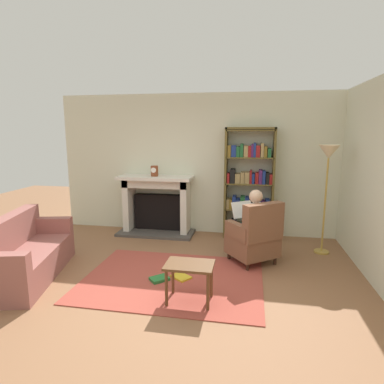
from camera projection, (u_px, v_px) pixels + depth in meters
name	position (u px, v px, depth m)	size (l,w,h in m)	color
ground	(167.00, 290.00, 4.10)	(14.00, 14.00, 0.00)	#8C5F3F
back_wall	(199.00, 164.00, 6.32)	(5.60, 0.10, 2.70)	beige
side_wall_right	(369.00, 177.00, 4.59)	(0.10, 5.20, 2.70)	beige
area_rug	(173.00, 279.00, 4.39)	(2.40, 1.80, 0.01)	#A44336
fireplace	(157.00, 203.00, 6.36)	(1.47, 0.64, 1.14)	#4C4742
mantel_clock	(154.00, 171.00, 6.14)	(0.14, 0.14, 0.20)	brown
bookshelf	(249.00, 186.00, 6.00)	(0.91, 0.32, 2.06)	brown
armchair_reading	(255.00, 237.00, 4.85)	(0.88, 0.88, 0.97)	#331E14
seated_reader	(251.00, 222.00, 4.92)	(0.56, 0.59, 1.14)	white
sofa_floral	(24.00, 255.00, 4.39)	(1.10, 1.82, 0.85)	#965850
side_table	(189.00, 270.00, 3.74)	(0.56, 0.39, 0.48)	brown
scattered_books	(169.00, 278.00, 4.37)	(0.58, 0.42, 0.04)	#267233
floor_lamp	(328.00, 162.00, 5.10)	(0.32, 0.32, 1.78)	#B7933F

